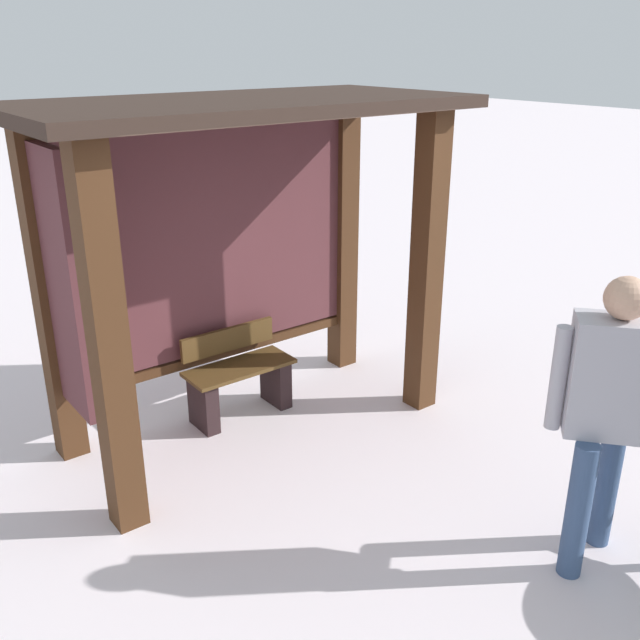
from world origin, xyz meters
The scene contains 4 objects.
ground_plane centered at (0.00, 0.00, 0.00)m, with size 60.00×60.00×0.00m, color silver.
bus_shelter centered at (-0.09, 0.16, 1.76)m, with size 3.21×1.61×2.58m.
bench_left_inside centered at (0.00, 0.26, 0.32)m, with size 0.91×0.38×0.74m.
person_walking centered at (0.74, -2.55, 1.07)m, with size 0.59×0.56×1.81m.
Camera 1 is at (-2.67, -4.33, 2.94)m, focal length 39.42 mm.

